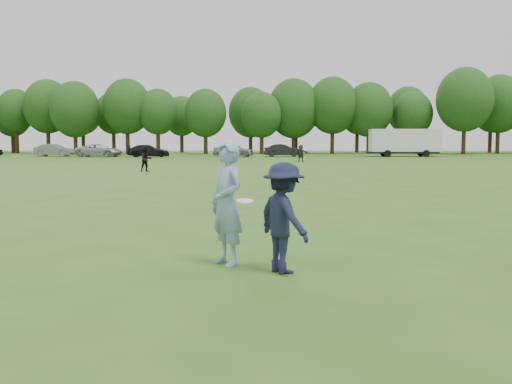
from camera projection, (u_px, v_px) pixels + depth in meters
ground at (294, 266)px, 9.42m from camera, size 200.00×200.00×0.00m
thrower at (227, 204)px, 9.43m from camera, size 0.79×0.85×1.96m
defender at (284, 218)px, 8.90m from camera, size 1.10×1.23×1.66m
player_far_a at (146, 159)px, 37.09m from camera, size 0.94×0.89×1.54m
player_far_d at (301, 153)px, 53.78m from camera, size 1.44×0.47×1.54m
car_b at (54, 150)px, 70.27m from camera, size 4.57×1.85×1.48m
car_c at (99, 150)px, 68.86m from camera, size 5.57×3.13×1.47m
car_d at (148, 151)px, 68.08m from camera, size 4.99×2.52×1.39m
car_e at (233, 150)px, 68.40m from camera, size 4.79×2.37×1.57m
car_f at (283, 150)px, 69.36m from camera, size 4.44×1.59×1.46m
disc_in_play at (245, 201)px, 9.12m from camera, size 0.31×0.31×0.08m
cargo_trailer at (405, 141)px, 69.51m from camera, size 9.00×2.75×3.20m
treeline at (293, 110)px, 85.38m from camera, size 130.35×18.39×11.74m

